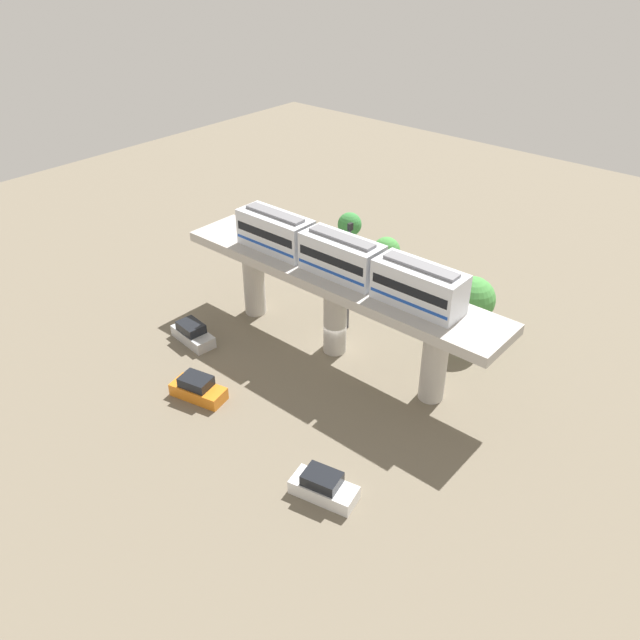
{
  "coord_description": "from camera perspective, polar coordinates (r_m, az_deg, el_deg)",
  "views": [
    {
      "loc": [
        -33.71,
        -27.38,
        30.59
      ],
      "look_at": [
        -2.5,
        -0.54,
        4.41
      ],
      "focal_mm": 35.62,
      "sensor_mm": 36.0,
      "label": 1
    }
  ],
  "objects": [
    {
      "name": "ground_plane",
      "position": [
        53.12,
        1.32,
        -2.71
      ],
      "size": [
        120.0,
        120.0,
        0.0
      ],
      "primitive_type": "plane",
      "color": "#706654"
    },
    {
      "name": "signal_post",
      "position": [
        53.21,
        2.63,
        4.28
      ],
      "size": [
        0.44,
        0.28,
        9.95
      ],
      "color": "#4C4C51",
      "rests_on": "ground"
    },
    {
      "name": "viaduct",
      "position": [
        50.11,
        1.4,
        2.51
      ],
      "size": [
        5.2,
        28.85,
        7.35
      ],
      "color": "#B7B2AA",
      "rests_on": "ground"
    },
    {
      "name": "parked_car_silver",
      "position": [
        54.84,
        -11.37,
        -1.24
      ],
      "size": [
        2.27,
        4.38,
        1.76
      ],
      "rotation": [
        0.0,
        0.0,
        -0.11
      ],
      "color": "#B2B5BA",
      "rests_on": "ground"
    },
    {
      "name": "parked_car_orange",
      "position": [
        48.64,
        -10.92,
        -6.09
      ],
      "size": [
        2.69,
        4.49,
        1.76
      ],
      "rotation": [
        0.0,
        0.0,
        0.22
      ],
      "color": "orange",
      "rests_on": "ground"
    },
    {
      "name": "tree_mid_lot",
      "position": [
        53.53,
        13.49,
        1.8
      ],
      "size": [
        3.83,
        3.83,
        6.02
      ],
      "color": "brown",
      "rests_on": "ground"
    },
    {
      "name": "tree_near_viaduct",
      "position": [
        61.33,
        5.98,
        6.18
      ],
      "size": [
        2.65,
        2.65,
        4.98
      ],
      "color": "brown",
      "rests_on": "ground"
    },
    {
      "name": "tree_far_corner",
      "position": [
        66.66,
        2.68,
        8.53
      ],
      "size": [
        2.51,
        2.51,
        4.9
      ],
      "color": "brown",
      "rests_on": "ground"
    },
    {
      "name": "parked_car_white",
      "position": [
        40.66,
        0.3,
        -14.77
      ],
      "size": [
        2.65,
        4.49,
        1.76
      ],
      "rotation": [
        0.0,
        0.0,
        0.22
      ],
      "color": "white",
      "rests_on": "ground"
    },
    {
      "name": "train",
      "position": [
        48.25,
        1.95,
        5.7
      ],
      "size": [
        2.64,
        20.5,
        3.24
      ],
      "color": "silver",
      "rests_on": "viaduct"
    }
  ]
}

